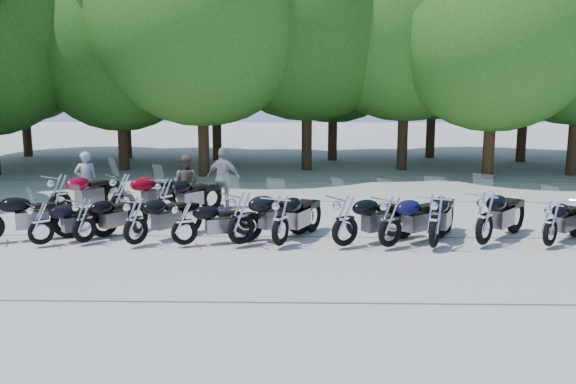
{
  "coord_description": "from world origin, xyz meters",
  "views": [
    {
      "loc": [
        0.32,
        -12.8,
        3.66
      ],
      "look_at": [
        0.0,
        1.5,
        1.1
      ],
      "focal_mm": 38.0,
      "sensor_mm": 36.0,
      "label": 1
    }
  ],
  "objects_px": {
    "motorcycle_2": "(84,219)",
    "rider_1": "(186,183)",
    "motorcycle_6": "(280,219)",
    "motorcycle_13": "(59,195)",
    "motorcycle_1": "(40,222)",
    "motorcycle_8": "(390,220)",
    "motorcycle_10": "(485,217)",
    "rider_0": "(86,181)",
    "motorcycle_4": "(184,222)",
    "motorcycle_7": "(345,219)",
    "motorcycle_3": "(135,219)",
    "motorcycle_9": "(435,219)",
    "motorcycle_11": "(551,222)",
    "motorcycle_15": "(165,197)",
    "motorcycle_14": "(122,194)",
    "rider_2": "(224,178)",
    "motorcycle_5": "(241,217)"
  },
  "relations": [
    {
      "from": "rider_0",
      "to": "motorcycle_10",
      "type": "bearing_deg",
      "value": 136.5
    },
    {
      "from": "motorcycle_3",
      "to": "motorcycle_9",
      "type": "relative_size",
      "value": 0.91
    },
    {
      "from": "motorcycle_8",
      "to": "motorcycle_11",
      "type": "xyz_separation_m",
      "value": [
        3.6,
        0.18,
        -0.07
      ]
    },
    {
      "from": "rider_1",
      "to": "rider_2",
      "type": "xyz_separation_m",
      "value": [
        1.06,
        0.27,
        0.09
      ]
    },
    {
      "from": "motorcycle_4",
      "to": "motorcycle_7",
      "type": "height_order",
      "value": "motorcycle_7"
    },
    {
      "from": "motorcycle_10",
      "to": "motorcycle_15",
      "type": "distance_m",
      "value": 8.17
    },
    {
      "from": "motorcycle_13",
      "to": "motorcycle_10",
      "type": "bearing_deg",
      "value": -160.9
    },
    {
      "from": "motorcycle_2",
      "to": "motorcycle_11",
      "type": "xyz_separation_m",
      "value": [
        10.54,
        -0.1,
        0.0
      ]
    },
    {
      "from": "motorcycle_1",
      "to": "motorcycle_6",
      "type": "relative_size",
      "value": 0.85
    },
    {
      "from": "motorcycle_6",
      "to": "motorcycle_10",
      "type": "xyz_separation_m",
      "value": [
        4.58,
        0.16,
        0.04
      ]
    },
    {
      "from": "motorcycle_14",
      "to": "rider_1",
      "type": "distance_m",
      "value": 2.0
    },
    {
      "from": "motorcycle_10",
      "to": "motorcycle_13",
      "type": "relative_size",
      "value": 1.01
    },
    {
      "from": "motorcycle_9",
      "to": "motorcycle_15",
      "type": "distance_m",
      "value": 7.16
    },
    {
      "from": "motorcycle_8",
      "to": "motorcycle_13",
      "type": "distance_m",
      "value": 8.89
    },
    {
      "from": "motorcycle_13",
      "to": "motorcycle_15",
      "type": "relative_size",
      "value": 1.09
    },
    {
      "from": "motorcycle_9",
      "to": "motorcycle_15",
      "type": "relative_size",
      "value": 1.09
    },
    {
      "from": "motorcycle_11",
      "to": "motorcycle_7",
      "type": "bearing_deg",
      "value": 45.14
    },
    {
      "from": "motorcycle_1",
      "to": "motorcycle_8",
      "type": "relative_size",
      "value": 0.85
    },
    {
      "from": "motorcycle_1",
      "to": "motorcycle_2",
      "type": "bearing_deg",
      "value": -116.16
    },
    {
      "from": "motorcycle_4",
      "to": "motorcycle_14",
      "type": "bearing_deg",
      "value": 17.15
    },
    {
      "from": "motorcycle_9",
      "to": "motorcycle_15",
      "type": "xyz_separation_m",
      "value": [
        -6.6,
        2.79,
        -0.06
      ]
    },
    {
      "from": "motorcycle_2",
      "to": "motorcycle_4",
      "type": "xyz_separation_m",
      "value": [
        2.34,
        -0.19,
        -0.02
      ]
    },
    {
      "from": "motorcycle_2",
      "to": "rider_0",
      "type": "height_order",
      "value": "rider_0"
    },
    {
      "from": "motorcycle_9",
      "to": "rider_1",
      "type": "relative_size",
      "value": 1.53
    },
    {
      "from": "motorcycle_9",
      "to": "motorcycle_14",
      "type": "xyz_separation_m",
      "value": [
        -7.76,
        2.82,
        0.01
      ]
    },
    {
      "from": "motorcycle_13",
      "to": "rider_2",
      "type": "relative_size",
      "value": 1.38
    },
    {
      "from": "motorcycle_1",
      "to": "motorcycle_7",
      "type": "bearing_deg",
      "value": -130.11
    },
    {
      "from": "motorcycle_2",
      "to": "rider_1",
      "type": "bearing_deg",
      "value": -79.56
    },
    {
      "from": "motorcycle_2",
      "to": "motorcycle_13",
      "type": "relative_size",
      "value": 0.85
    },
    {
      "from": "motorcycle_2",
      "to": "motorcycle_9",
      "type": "relative_size",
      "value": 0.85
    },
    {
      "from": "rider_1",
      "to": "motorcycle_10",
      "type": "bearing_deg",
      "value": 169.66
    },
    {
      "from": "motorcycle_6",
      "to": "motorcycle_7",
      "type": "relative_size",
      "value": 1.0
    },
    {
      "from": "motorcycle_9",
      "to": "motorcycle_13",
      "type": "relative_size",
      "value": 1.0
    },
    {
      "from": "motorcycle_13",
      "to": "rider_0",
      "type": "distance_m",
      "value": 1.43
    },
    {
      "from": "motorcycle_9",
      "to": "rider_1",
      "type": "height_order",
      "value": "rider_1"
    },
    {
      "from": "motorcycle_2",
      "to": "motorcycle_3",
      "type": "relative_size",
      "value": 0.94
    },
    {
      "from": "motorcycle_3",
      "to": "motorcycle_15",
      "type": "distance_m",
      "value": 2.67
    },
    {
      "from": "motorcycle_7",
      "to": "motorcycle_1",
      "type": "bearing_deg",
      "value": 56.58
    },
    {
      "from": "motorcycle_9",
      "to": "motorcycle_13",
      "type": "height_order",
      "value": "motorcycle_13"
    },
    {
      "from": "motorcycle_13",
      "to": "rider_1",
      "type": "xyz_separation_m",
      "value": [
        3.15,
        1.41,
        0.11
      ]
    },
    {
      "from": "motorcycle_5",
      "to": "motorcycle_8",
      "type": "bearing_deg",
      "value": -135.08
    },
    {
      "from": "motorcycle_2",
      "to": "motorcycle_4",
      "type": "distance_m",
      "value": 2.35
    },
    {
      "from": "motorcycle_1",
      "to": "motorcycle_8",
      "type": "height_order",
      "value": "motorcycle_8"
    },
    {
      "from": "motorcycle_8",
      "to": "rider_1",
      "type": "bearing_deg",
      "value": 13.17
    },
    {
      "from": "motorcycle_1",
      "to": "motorcycle_6",
      "type": "xyz_separation_m",
      "value": [
        5.41,
        0.01,
        0.1
      ]
    },
    {
      "from": "motorcycle_14",
      "to": "rider_1",
      "type": "xyz_separation_m",
      "value": [
        1.48,
        1.34,
        0.1
      ]
    },
    {
      "from": "motorcycle_5",
      "to": "motorcycle_15",
      "type": "relative_size",
      "value": 1.09
    },
    {
      "from": "motorcycle_6",
      "to": "motorcycle_13",
      "type": "distance_m",
      "value": 6.59
    },
    {
      "from": "motorcycle_11",
      "to": "motorcycle_15",
      "type": "height_order",
      "value": "motorcycle_15"
    },
    {
      "from": "motorcycle_7",
      "to": "motorcycle_11",
      "type": "xyz_separation_m",
      "value": [
        4.59,
        0.13,
        -0.07
      ]
    }
  ]
}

